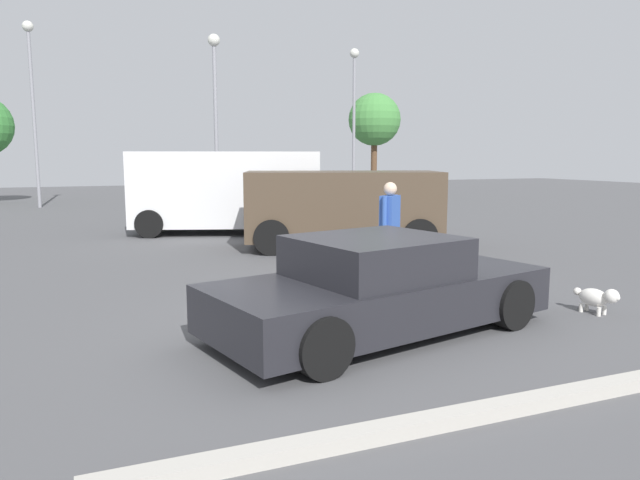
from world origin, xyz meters
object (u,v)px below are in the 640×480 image
dog (597,297)px  light_post_near (32,86)px  sedan_foreground (379,288)px  van_white (227,189)px  light_post_far (215,94)px  suv_dark (343,206)px  pedestrian (390,221)px  light_post_mid (354,101)px

dog → light_post_near: (-8.24, 21.85, 4.85)m
sedan_foreground → van_white: (0.50, 10.24, 0.68)m
dog → van_white: size_ratio=0.12×
light_post_far → suv_dark: bearing=-83.6°
sedan_foreground → van_white: size_ratio=0.83×
pedestrian → light_post_near: light_post_near is taller
light_post_near → light_post_far: bearing=-43.5°
light_post_near → light_post_far: light_post_near is taller
pedestrian → light_post_far: size_ratio=0.26×
light_post_near → van_white: bearing=-63.8°
van_white → suv_dark: bearing=134.3°
pedestrian → van_white: bearing=150.9°
pedestrian → light_post_far: (-0.35, 12.56, 3.39)m
van_white → light_post_near: size_ratio=0.72×
suv_dark → light_post_near: (-7.40, 15.15, 4.08)m
suv_dark → pedestrian: size_ratio=2.82×
suv_dark → pedestrian: (-0.66, -3.47, 0.03)m
suv_dark → van_white: bearing=134.6°
light_post_near → light_post_far: 8.83m
sedan_foreground → light_post_near: (-5.03, 21.48, 4.52)m
light_post_near → sedan_foreground: bearing=-76.8°
light_post_mid → light_post_far: 8.50m
van_white → pedestrian: van_white is taller
suv_dark → light_post_far: size_ratio=0.75×
van_white → dog: bearing=123.1°
dog → light_post_far: size_ratio=0.10×
light_post_near → pedestrian: bearing=-70.1°
dog → pedestrian: size_ratio=0.38×
suv_dark → light_post_mid: bearing=82.7°
dog → light_post_far: (-1.86, 15.78, 4.18)m
van_white → light_post_near: (-5.53, 11.24, 3.84)m
sedan_foreground → light_post_mid: (8.85, 19.41, 4.23)m
van_white → suv_dark: 4.34m
dog → pedestrian: bearing=-166.6°
van_white → light_post_near: bearing=-45.0°
dog → van_white: bearing=-177.3°
dog → suv_dark: size_ratio=0.14×
van_white → suv_dark: van_white is taller
van_white → suv_dark: (1.86, -3.91, -0.24)m
sedan_foreground → van_white: bearing=74.4°
van_white → light_post_far: (0.85, 5.17, 3.18)m
pedestrian → light_post_near: (-6.74, 18.63, 4.05)m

